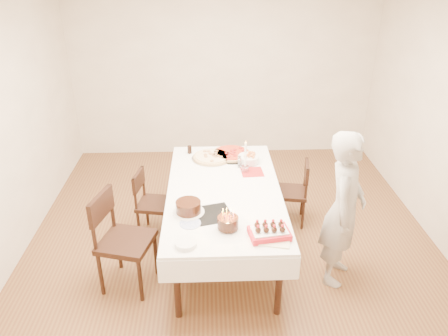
{
  "coord_description": "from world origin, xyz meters",
  "views": [
    {
      "loc": [
        -0.24,
        -3.9,
        2.94
      ],
      "look_at": [
        -0.09,
        -0.07,
        0.99
      ],
      "focal_mm": 35.0,
      "sensor_mm": 36.0,
      "label": 1
    }
  ],
  "objects_px": {
    "chair_right_savory": "(290,192)",
    "layer_cake": "(188,207)",
    "birthday_cake": "(228,219)",
    "strawberry_box": "(269,232)",
    "pizza_white": "(212,157)",
    "cola_glass": "(190,150)",
    "person": "(344,209)",
    "pizza_pepperoni": "(231,154)",
    "chair_left_savory": "(155,204)",
    "pasta_bowl": "(249,159)",
    "taper_candle": "(245,156)",
    "dining_table": "(224,221)",
    "chair_left_dessert": "(126,242)"
  },
  "relations": [
    {
      "from": "pizza_white",
      "to": "birthday_cake",
      "type": "relative_size",
      "value": 2.57
    },
    {
      "from": "chair_right_savory",
      "to": "layer_cake",
      "type": "relative_size",
      "value": 2.66
    },
    {
      "from": "dining_table",
      "to": "chair_left_savory",
      "type": "bearing_deg",
      "value": 156.12
    },
    {
      "from": "birthday_cake",
      "to": "strawberry_box",
      "type": "height_order",
      "value": "birthday_cake"
    },
    {
      "from": "person",
      "to": "pizza_white",
      "type": "height_order",
      "value": "person"
    },
    {
      "from": "chair_left_savory",
      "to": "cola_glass",
      "type": "height_order",
      "value": "cola_glass"
    },
    {
      "from": "pizza_white",
      "to": "taper_candle",
      "type": "relative_size",
      "value": 1.28
    },
    {
      "from": "pizza_pepperoni",
      "to": "strawberry_box",
      "type": "bearing_deg",
      "value": -81.74
    },
    {
      "from": "layer_cake",
      "to": "birthday_cake",
      "type": "height_order",
      "value": "birthday_cake"
    },
    {
      "from": "layer_cake",
      "to": "pizza_white",
      "type": "bearing_deg",
      "value": 78.54
    },
    {
      "from": "taper_candle",
      "to": "pizza_white",
      "type": "bearing_deg",
      "value": 136.77
    },
    {
      "from": "chair_right_savory",
      "to": "layer_cake",
      "type": "height_order",
      "value": "layer_cake"
    },
    {
      "from": "pizza_white",
      "to": "pizza_pepperoni",
      "type": "distance_m",
      "value": 0.24
    },
    {
      "from": "person",
      "to": "cola_glass",
      "type": "relative_size",
      "value": 16.44
    },
    {
      "from": "person",
      "to": "strawberry_box",
      "type": "height_order",
      "value": "person"
    },
    {
      "from": "cola_glass",
      "to": "strawberry_box",
      "type": "height_order",
      "value": "cola_glass"
    },
    {
      "from": "person",
      "to": "pizza_pepperoni",
      "type": "distance_m",
      "value": 1.59
    },
    {
      "from": "pizza_white",
      "to": "cola_glass",
      "type": "relative_size",
      "value": 5.0
    },
    {
      "from": "person",
      "to": "layer_cake",
      "type": "bearing_deg",
      "value": 113.49
    },
    {
      "from": "chair_left_savory",
      "to": "chair_right_savory",
      "type": "bearing_deg",
      "value": -162.48
    },
    {
      "from": "dining_table",
      "to": "chair_left_savory",
      "type": "xyz_separation_m",
      "value": [
        -0.75,
        0.33,
        0.02
      ]
    },
    {
      "from": "chair_left_savory",
      "to": "person",
      "type": "relative_size",
      "value": 0.51
    },
    {
      "from": "pizza_white",
      "to": "cola_glass",
      "type": "distance_m",
      "value": 0.31
    },
    {
      "from": "pizza_pepperoni",
      "to": "cola_glass",
      "type": "distance_m",
      "value": 0.5
    },
    {
      "from": "pasta_bowl",
      "to": "layer_cake",
      "type": "distance_m",
      "value": 1.21
    },
    {
      "from": "chair_left_savory",
      "to": "pizza_white",
      "type": "distance_m",
      "value": 0.84
    },
    {
      "from": "chair_left_dessert",
      "to": "pizza_white",
      "type": "distance_m",
      "value": 1.49
    },
    {
      "from": "cola_glass",
      "to": "layer_cake",
      "type": "relative_size",
      "value": 0.32
    },
    {
      "from": "pasta_bowl",
      "to": "cola_glass",
      "type": "xyz_separation_m",
      "value": [
        -0.68,
        0.28,
        0.0
      ]
    },
    {
      "from": "pizza_white",
      "to": "strawberry_box",
      "type": "bearing_deg",
      "value": -73.21
    },
    {
      "from": "chair_right_savory",
      "to": "cola_glass",
      "type": "relative_size",
      "value": 8.31
    },
    {
      "from": "chair_left_savory",
      "to": "strawberry_box",
      "type": "bearing_deg",
      "value": 144.0
    },
    {
      "from": "pizza_pepperoni",
      "to": "birthday_cake",
      "type": "relative_size",
      "value": 2.68
    },
    {
      "from": "pizza_white",
      "to": "layer_cake",
      "type": "relative_size",
      "value": 1.6
    },
    {
      "from": "person",
      "to": "chair_left_savory",
      "type": "bearing_deg",
      "value": 91.76
    },
    {
      "from": "chair_right_savory",
      "to": "pizza_white",
      "type": "bearing_deg",
      "value": 177.95
    },
    {
      "from": "person",
      "to": "layer_cake",
      "type": "distance_m",
      "value": 1.44
    },
    {
      "from": "dining_table",
      "to": "pizza_pepperoni",
      "type": "bearing_deg",
      "value": 81.77
    },
    {
      "from": "dining_table",
      "to": "pizza_pepperoni",
      "type": "distance_m",
      "value": 0.9
    },
    {
      "from": "chair_right_savory",
      "to": "pizza_white",
      "type": "relative_size",
      "value": 1.66
    },
    {
      "from": "chair_left_dessert",
      "to": "chair_right_savory",
      "type": "bearing_deg",
      "value": -134.13
    },
    {
      "from": "pizza_pepperoni",
      "to": "birthday_cake",
      "type": "xyz_separation_m",
      "value": [
        -0.11,
        -1.49,
        0.07
      ]
    },
    {
      "from": "chair_right_savory",
      "to": "cola_glass",
      "type": "height_order",
      "value": "cola_glass"
    },
    {
      "from": "birthday_cake",
      "to": "strawberry_box",
      "type": "bearing_deg",
      "value": -20.28
    },
    {
      "from": "dining_table",
      "to": "chair_left_savory",
      "type": "relative_size",
      "value": 2.74
    },
    {
      "from": "cola_glass",
      "to": "chair_left_savory",
      "type": "bearing_deg",
      "value": -124.58
    },
    {
      "from": "cola_glass",
      "to": "layer_cake",
      "type": "bearing_deg",
      "value": -88.64
    },
    {
      "from": "cola_glass",
      "to": "birthday_cake",
      "type": "distance_m",
      "value": 1.62
    },
    {
      "from": "person",
      "to": "chair_left_dessert",
      "type": "bearing_deg",
      "value": 115.97
    },
    {
      "from": "pizza_pepperoni",
      "to": "birthday_cake",
      "type": "height_order",
      "value": "birthday_cake"
    }
  ]
}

